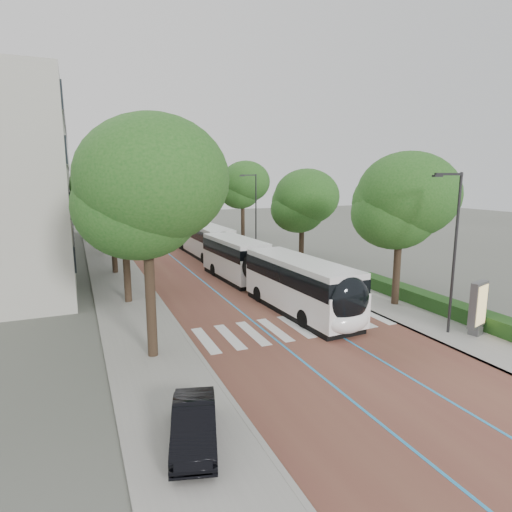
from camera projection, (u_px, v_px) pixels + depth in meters
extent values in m
plane|color=#51544C|center=(302.00, 334.00, 21.86)|extent=(160.00, 160.00, 0.00)
cube|color=brown|center=(158.00, 235.00, 58.03)|extent=(11.00, 140.00, 0.02)
cube|color=#989690|center=(100.00, 238.00, 55.14)|extent=(4.00, 140.00, 0.12)
cube|color=#989690|center=(211.00, 232.00, 60.91)|extent=(4.00, 140.00, 0.12)
cube|color=gray|center=(115.00, 237.00, 55.87)|extent=(0.20, 140.00, 0.14)
cube|color=gray|center=(198.00, 233.00, 60.18)|extent=(0.20, 140.00, 0.14)
cube|color=silver|center=(206.00, 340.00, 20.91)|extent=(0.55, 3.60, 0.01)
cube|color=silver|center=(230.00, 337.00, 21.39)|extent=(0.55, 3.60, 0.01)
cube|color=silver|center=(253.00, 333.00, 21.87)|extent=(0.55, 3.60, 0.01)
cube|color=silver|center=(275.00, 330.00, 22.35)|extent=(0.55, 3.60, 0.01)
cube|color=silver|center=(296.00, 326.00, 22.83)|extent=(0.55, 3.60, 0.01)
cube|color=silver|center=(316.00, 323.00, 23.31)|extent=(0.55, 3.60, 0.01)
cube|color=silver|center=(335.00, 320.00, 23.79)|extent=(0.55, 3.60, 0.01)
cube|color=silver|center=(354.00, 317.00, 24.27)|extent=(0.55, 3.60, 0.01)
cube|color=silver|center=(372.00, 315.00, 24.75)|extent=(0.55, 3.60, 0.01)
cube|color=#288BC9|center=(146.00, 236.00, 57.42)|extent=(0.12, 126.00, 0.01)
cube|color=#288BC9|center=(170.00, 235.00, 58.65)|extent=(0.12, 126.00, 0.01)
cube|color=black|center=(73.00, 226.00, 42.61)|extent=(0.12, 38.00, 1.60)
cube|color=black|center=(71.00, 194.00, 42.02)|extent=(0.12, 38.00, 1.60)
cube|color=black|center=(68.00, 161.00, 41.43)|extent=(0.12, 38.00, 1.60)
cube|color=black|center=(66.00, 129.00, 40.88)|extent=(0.12, 38.00, 1.60)
cube|color=#1D4217|center=(437.00, 303.00, 25.26)|extent=(1.20, 14.00, 0.80)
cylinder|color=#29292B|center=(455.00, 255.00, 21.00)|extent=(0.14, 0.14, 8.00)
cube|color=#29292B|center=(449.00, 174.00, 19.97)|extent=(1.70, 0.12, 0.12)
cube|color=#29292B|center=(438.00, 176.00, 19.72)|extent=(0.50, 0.20, 0.10)
cylinder|color=#29292B|center=(256.00, 214.00, 43.61)|extent=(0.14, 0.14, 8.00)
cube|color=#29292B|center=(249.00, 175.00, 42.58)|extent=(1.70, 0.12, 0.12)
cube|color=#29292B|center=(242.00, 176.00, 42.33)|extent=(0.50, 0.20, 0.10)
cylinder|color=#29292B|center=(151.00, 240.00, 25.99)|extent=(0.14, 0.14, 8.00)
cylinder|color=black|center=(151.00, 302.00, 18.50)|extent=(0.44, 0.44, 5.12)
ellipsoid|color=#1B4F19|center=(146.00, 194.00, 17.64)|extent=(6.26, 6.26, 5.32)
cylinder|color=black|center=(127.00, 266.00, 26.67)|extent=(0.44, 0.44, 4.75)
ellipsoid|color=#1B4F19|center=(123.00, 197.00, 25.88)|extent=(6.49, 6.49, 5.51)
cylinder|color=black|center=(114.00, 247.00, 34.85)|extent=(0.44, 0.44, 4.41)
ellipsoid|color=#1B4F19|center=(111.00, 198.00, 34.11)|extent=(5.62, 5.62, 4.77)
cylinder|color=black|center=(105.00, 231.00, 43.85)|extent=(0.44, 0.44, 4.85)
ellipsoid|color=#1B4F19|center=(102.00, 187.00, 43.04)|extent=(5.40, 5.40, 4.59)
cylinder|color=black|center=(98.00, 219.00, 54.68)|extent=(0.44, 0.44, 5.11)
ellipsoid|color=#1B4F19|center=(96.00, 182.00, 53.83)|extent=(5.25, 5.25, 4.46)
cylinder|color=black|center=(93.00, 211.00, 68.26)|extent=(0.44, 0.44, 4.97)
ellipsoid|color=#1B4F19|center=(91.00, 182.00, 67.43)|extent=(5.32, 5.32, 4.52)
cylinder|color=black|center=(397.00, 271.00, 26.22)|extent=(0.44, 0.44, 4.43)
ellipsoid|color=#1B4F19|center=(401.00, 205.00, 25.47)|extent=(6.02, 6.02, 5.12)
cylinder|color=black|center=(301.00, 245.00, 37.11)|extent=(0.44, 0.44, 3.98)
ellipsoid|color=#1B4F19|center=(302.00, 204.00, 36.44)|extent=(5.54, 5.54, 4.71)
cylinder|color=black|center=(243.00, 224.00, 49.70)|extent=(0.44, 0.44, 4.75)
ellipsoid|color=#1B4F19|center=(243.00, 187.00, 48.91)|extent=(5.56, 5.56, 4.73)
cylinder|color=black|center=(204.00, 216.00, 64.25)|extent=(0.44, 0.44, 3.95)
ellipsoid|color=#1B4F19|center=(204.00, 192.00, 63.59)|extent=(5.49, 5.49, 4.67)
cylinder|color=black|center=(260.00, 267.00, 29.40)|extent=(2.35, 1.03, 2.30)
cube|color=white|center=(300.00, 292.00, 24.98)|extent=(3.03, 9.49, 1.82)
cube|color=black|center=(300.00, 273.00, 24.77)|extent=(3.05, 9.30, 0.97)
cube|color=silver|center=(300.00, 262.00, 24.65)|extent=(2.97, 9.30, 0.31)
cube|color=black|center=(299.00, 310.00, 25.18)|extent=(2.95, 9.11, 0.35)
cube|color=white|center=(235.00, 263.00, 33.31)|extent=(2.93, 7.87, 1.82)
cube|color=black|center=(235.00, 249.00, 33.10)|extent=(2.97, 7.72, 0.97)
cube|color=silver|center=(235.00, 240.00, 32.98)|extent=(2.88, 7.71, 0.31)
cube|color=black|center=(235.00, 277.00, 33.51)|extent=(2.87, 7.56, 0.35)
ellipsoid|color=black|center=(349.00, 300.00, 20.85)|extent=(2.41, 1.23, 2.28)
ellipsoid|color=white|center=(349.00, 322.00, 21.02)|extent=(2.40, 1.13, 1.14)
cylinder|color=black|center=(304.00, 319.00, 22.62)|extent=(0.36, 1.02, 1.00)
cylinder|color=black|center=(339.00, 313.00, 23.60)|extent=(0.36, 1.02, 1.00)
cylinder|color=black|center=(214.00, 270.00, 34.43)|extent=(0.36, 1.02, 1.00)
cylinder|color=black|center=(240.00, 267.00, 35.41)|extent=(0.36, 1.02, 1.00)
cylinder|color=black|center=(259.00, 294.00, 27.34)|extent=(0.36, 1.02, 1.00)
cylinder|color=black|center=(289.00, 290.00, 28.32)|extent=(0.36, 1.02, 1.00)
cube|color=white|center=(204.00, 243.00, 42.94)|extent=(2.74, 12.05, 1.82)
cube|color=black|center=(203.00, 232.00, 42.73)|extent=(2.78, 11.81, 0.97)
cube|color=silver|center=(203.00, 226.00, 42.61)|extent=(2.69, 11.81, 0.31)
cube|color=black|center=(204.00, 254.00, 43.14)|extent=(2.68, 11.57, 0.35)
ellipsoid|color=black|center=(223.00, 245.00, 37.56)|extent=(2.37, 1.15, 2.28)
ellipsoid|color=white|center=(224.00, 257.00, 37.72)|extent=(2.37, 1.05, 1.14)
cylinder|color=black|center=(204.00, 258.00, 39.39)|extent=(0.32, 1.01, 1.00)
cylinder|color=black|center=(227.00, 256.00, 40.30)|extent=(0.32, 1.01, 1.00)
cylinder|color=black|center=(183.00, 246.00, 46.03)|extent=(0.32, 1.01, 1.00)
cylinder|color=black|center=(203.00, 245.00, 46.94)|extent=(0.32, 1.01, 1.00)
cube|color=white|center=(178.00, 229.00, 55.00)|extent=(2.84, 12.07, 1.82)
cube|color=black|center=(177.00, 220.00, 54.79)|extent=(2.88, 11.83, 0.97)
cube|color=silver|center=(177.00, 215.00, 54.67)|extent=(2.79, 11.83, 0.31)
cube|color=black|center=(178.00, 237.00, 55.20)|extent=(2.78, 11.59, 0.35)
ellipsoid|color=black|center=(190.00, 228.00, 49.64)|extent=(2.38, 1.17, 2.28)
ellipsoid|color=white|center=(190.00, 238.00, 49.81)|extent=(2.38, 1.07, 1.14)
cylinder|color=black|center=(176.00, 239.00, 51.46)|extent=(0.33, 1.01, 1.00)
cylinder|color=black|center=(194.00, 238.00, 52.39)|extent=(0.33, 1.01, 1.00)
cylinder|color=black|center=(162.00, 232.00, 58.07)|extent=(0.33, 1.01, 1.00)
cylinder|color=black|center=(179.00, 231.00, 59.00)|extent=(0.33, 1.01, 1.00)
cube|color=white|center=(160.00, 219.00, 67.47)|extent=(3.25, 12.13, 1.82)
cube|color=black|center=(160.00, 212.00, 67.26)|extent=(3.28, 11.90, 0.97)
cube|color=silver|center=(160.00, 208.00, 67.14)|extent=(3.19, 11.89, 0.31)
cube|color=black|center=(160.00, 226.00, 67.67)|extent=(3.17, 11.65, 0.35)
ellipsoid|color=black|center=(165.00, 218.00, 61.91)|extent=(2.41, 1.25, 2.28)
ellipsoid|color=white|center=(165.00, 225.00, 62.08)|extent=(2.41, 1.15, 1.14)
cylinder|color=black|center=(156.00, 226.00, 63.91)|extent=(0.36, 1.02, 1.00)
cylinder|color=black|center=(171.00, 226.00, 64.64)|extent=(0.36, 1.02, 1.00)
cylinder|color=black|center=(151.00, 222.00, 70.77)|extent=(0.36, 1.02, 1.00)
cylinder|color=black|center=(164.00, 221.00, 71.50)|extent=(0.36, 1.02, 1.00)
cube|color=#59595B|center=(475.00, 331.00, 21.39)|extent=(0.73, 0.66, 0.40)
cube|color=#59595B|center=(478.00, 304.00, 21.14)|extent=(1.35, 0.74, 2.31)
cube|color=tan|center=(482.00, 305.00, 21.00)|extent=(1.06, 0.36, 2.01)
imported|color=black|center=(194.00, 425.00, 12.60)|extent=(2.21, 3.86, 1.20)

